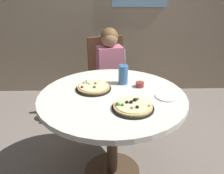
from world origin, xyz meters
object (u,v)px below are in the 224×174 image
chair_wooden (108,75)px  sauce_bowl (140,85)px  pizza_veggie (133,107)px  soda_cup (123,74)px  pizza_cheese (93,87)px  plate_small (167,96)px  dining_table (112,108)px  diner_child (111,85)px

chair_wooden → sauce_bowl: bearing=-72.8°
pizza_veggie → soda_cup: size_ratio=0.96×
pizza_cheese → plate_small: 0.58m
pizza_cheese → soda_cup: bearing=23.8°
dining_table → soda_cup: (0.10, 0.23, 0.19)m
pizza_cheese → sauce_bowl: size_ratio=4.03×
chair_wooden → diner_child: size_ratio=0.88×
chair_wooden → pizza_veggie: chair_wooden is taller
chair_wooden → sauce_bowl: 0.88m
pizza_veggie → plate_small: size_ratio=1.64×
sauce_bowl → diner_child: bearing=108.5°
diner_child → pizza_cheese: diner_child is taller
diner_child → pizza_cheese: bearing=-103.8°
soda_cup → sauce_bowl: bearing=-28.3°
plate_small → sauce_bowl: bearing=133.9°
dining_table → sauce_bowl: sauce_bowl is taller
pizza_veggie → soda_cup: 0.44m
chair_wooden → sauce_bowl: size_ratio=13.57×
dining_table → soda_cup: soda_cup is taller
diner_child → pizza_veggie: 1.05m
dining_table → plate_small: (0.41, -0.03, 0.11)m
diner_child → sauce_bowl: (0.21, -0.63, 0.29)m
chair_wooden → pizza_cheese: 0.89m
chair_wooden → pizza_cheese: bearing=-98.4°
chair_wooden → soda_cup: size_ratio=3.10×
sauce_bowl → dining_table: bearing=-145.8°
dining_table → sauce_bowl: size_ratio=16.22×
diner_child → pizza_cheese: (-0.16, -0.67, 0.28)m
diner_child → plate_small: size_ratio=6.01×
dining_table → diner_child: 0.81m
dining_table → diner_child: bearing=88.7°
chair_wooden → sauce_bowl: (0.25, -0.81, 0.24)m
pizza_veggie → chair_wooden: bearing=97.6°
diner_child → plate_small: 0.96m
soda_cup → pizza_cheese: bearing=-156.2°
pizza_cheese → plate_small: bearing=-15.2°
chair_wooden → pizza_veggie: 1.21m
dining_table → chair_wooden: bearing=91.3°
dining_table → sauce_bowl: 0.31m
pizza_veggie → pizza_cheese: bearing=130.8°
chair_wooden → pizza_veggie: (0.16, -1.18, 0.24)m
sauce_bowl → plate_small: 0.27m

